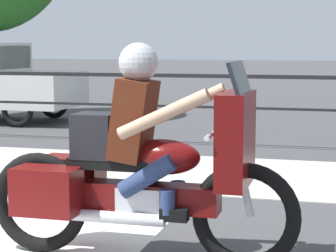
{
  "coord_description": "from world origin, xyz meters",
  "views": [
    {
      "loc": [
        3.22,
        -4.53,
        1.63
      ],
      "look_at": [
        1.77,
        0.82,
        0.92
      ],
      "focal_mm": 70.0,
      "sensor_mm": 36.0,
      "label": 1
    }
  ],
  "objects": [
    {
      "name": "sidewalk_band",
      "position": [
        0.0,
        3.4,
        0.01
      ],
      "size": [
        44.0,
        2.4,
        0.01
      ],
      "primitive_type": "cube",
      "color": "#B7B2A8",
      "rests_on": "ground"
    },
    {
      "name": "motorcycle",
      "position": [
        1.77,
        0.01,
        0.72
      ],
      "size": [
        2.4,
        0.76,
        1.63
      ],
      "rotation": [
        0.0,
        0.0,
        0.03
      ],
      "color": "black",
      "rests_on": "ground"
    },
    {
      "name": "fence_railing",
      "position": [
        0.0,
        5.51,
        0.91
      ],
      "size": [
        36.0,
        0.05,
        1.15
      ],
      "color": "black",
      "rests_on": "ground"
    }
  ]
}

